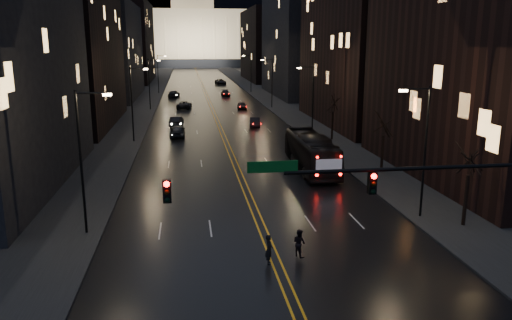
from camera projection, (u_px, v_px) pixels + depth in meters
name	position (u px, v px, depth m)	size (l,w,h in m)	color
ground	(293.00, 303.00, 22.97)	(900.00, 900.00, 0.00)	black
road	(201.00, 83.00, 148.31)	(20.00, 320.00, 0.02)	black
sidewalk_left	(154.00, 84.00, 146.42)	(8.00, 320.00, 0.16)	black
sidewalk_right	(248.00, 83.00, 150.18)	(8.00, 320.00, 0.16)	black
center_line	(201.00, 83.00, 148.31)	(0.62, 320.00, 0.01)	orange
building_left_mid	(64.00, 26.00, 69.01)	(12.00, 30.00, 28.00)	black
building_left_far	(107.00, 51.00, 106.57)	(12.00, 34.00, 20.00)	black
building_left_dist	(130.00, 42.00, 152.39)	(12.00, 40.00, 24.00)	black
building_right_near	(488.00, 39.00, 42.34)	(12.00, 26.00, 24.00)	black
building_right_mid	(300.00, 37.00, 111.53)	(12.00, 34.00, 26.00)	black
building_right_dist	(266.00, 45.00, 158.27)	(12.00, 40.00, 22.00)	black
capitol	(193.00, 32.00, 260.10)	(90.00, 50.00, 58.50)	black
traffic_signal	(422.00, 192.00, 22.59)	(17.29, 0.45, 7.00)	black
streetlamp_right_near	(423.00, 145.00, 32.91)	(2.13, 0.25, 9.00)	black
streetlamp_left_near	(84.00, 155.00, 30.00)	(2.13, 0.25, 9.00)	black
streetlamp_right_mid	(311.00, 98.00, 61.83)	(2.13, 0.25, 9.00)	black
streetlamp_left_mid	(133.00, 100.00, 58.92)	(2.13, 0.25, 9.00)	black
streetlamp_right_far	(271.00, 80.00, 90.76)	(2.13, 0.25, 9.00)	black
streetlamp_left_far	(150.00, 81.00, 87.85)	(2.13, 0.25, 9.00)	black
streetlamp_right_dist	(250.00, 71.00, 119.68)	(2.13, 0.25, 9.00)	black
streetlamp_left_dist	(159.00, 72.00, 116.77)	(2.13, 0.25, 9.00)	black
tree_right_near	(470.00, 159.00, 31.40)	(2.40, 2.40, 6.65)	black
tree_right_mid	(384.00, 124.00, 44.90)	(2.40, 2.40, 6.65)	black
tree_right_far	(333.00, 104.00, 60.32)	(2.40, 2.40, 6.65)	black
bus	(311.00, 152.00, 46.74)	(2.83, 12.09, 3.37)	black
oncoming_car_a	(177.00, 131.00, 63.24)	(1.85, 4.61, 1.57)	black
oncoming_car_b	(176.00, 121.00, 71.38)	(1.55, 4.44, 1.46)	black
oncoming_car_c	(184.00, 105.00, 91.04)	(2.31, 5.01, 1.39)	black
oncoming_car_d	(174.00, 94.00, 109.77)	(2.10, 5.17, 1.50)	black
receding_car_a	(255.00, 122.00, 71.14)	(1.40, 4.01, 1.32)	black
receding_car_b	(242.00, 106.00, 89.68)	(1.64, 4.07, 1.39)	black
receding_car_c	(226.00, 93.00, 112.29)	(1.89, 4.66, 1.35)	black
receding_car_d	(221.00, 82.00, 144.51)	(2.56, 5.54, 1.54)	black
pedestrian_a	(269.00, 250.00, 26.81)	(0.61, 0.40, 1.68)	black
pedestrian_b	(299.00, 243.00, 27.80)	(0.78, 0.43, 1.61)	black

